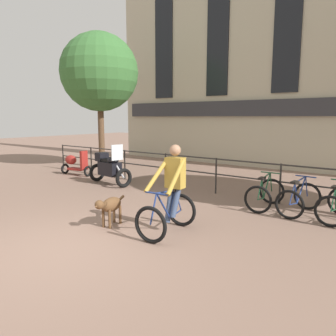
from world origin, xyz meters
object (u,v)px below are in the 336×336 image
parked_motorcycle (109,168)px  parked_scooter (75,163)px  dog (110,206)px  parked_bicycle_mid_left (299,199)px  parked_bicycle_near_lamp (265,194)px  cyclist_with_bike (171,194)px

parked_motorcycle → parked_scooter: (-2.36, 0.37, -0.10)m
dog → parked_bicycle_mid_left: bearing=40.4°
parked_bicycle_near_lamp → parked_scooter: 7.56m
dog → parked_bicycle_mid_left: (2.80, 3.23, -0.08)m
parked_motorcycle → parked_scooter: size_ratio=1.27×
dog → parked_bicycle_mid_left: size_ratio=0.79×
parked_motorcycle → parked_bicycle_mid_left: (6.00, 0.34, -0.20)m
parked_motorcycle → parked_scooter: bearing=87.6°
cyclist_with_bike → parked_bicycle_mid_left: bearing=53.2°
dog → parked_motorcycle: bearing=129.3°
parked_bicycle_near_lamp → parked_scooter: bearing=-3.7°
parked_motorcycle → cyclist_with_bike: bearing=-111.9°
parked_scooter → cyclist_with_bike: bearing=-120.4°
cyclist_with_bike → parked_bicycle_near_lamp: bearing=67.1°
parked_scooter → parked_motorcycle: bearing=-107.2°
parked_bicycle_near_lamp → parked_scooter: parked_scooter is taller
cyclist_with_bike → parked_bicycle_mid_left: size_ratio=1.46×
dog → parked_motorcycle: 4.31m
parked_motorcycle → parked_scooter: 2.39m
cyclist_with_bike → parked_motorcycle: bearing=145.2°
cyclist_with_bike → dog: size_ratio=1.84×
cyclist_with_bike → parked_bicycle_near_lamp: size_ratio=1.48×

